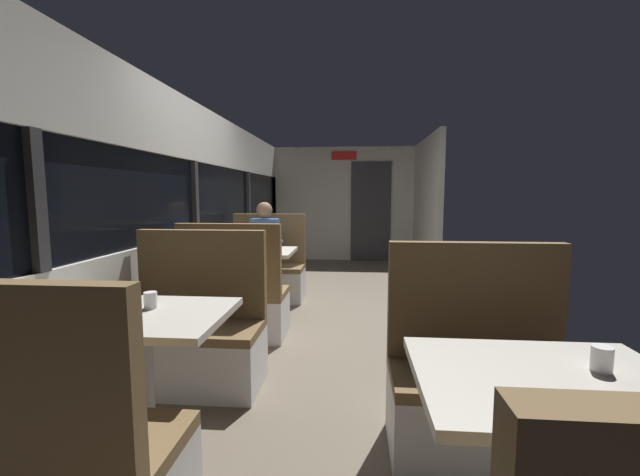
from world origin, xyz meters
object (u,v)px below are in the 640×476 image
(bench_near_window_facing_entry, at_px, (195,340))
(coffee_cup_secondary, at_px, (602,359))
(bench_mid_window_facing_end, at_px, (235,303))
(dining_table_front_aisle, at_px, (547,405))
(dining_table_near_window, at_px, (142,331))
(bench_mid_window_facing_entry, at_px, (267,274))
(coffee_cup_primary, at_px, (151,300))
(seated_passenger, at_px, (266,259))
(dining_table_mid_window, at_px, (253,259))
(bench_front_aisle_facing_entry, at_px, (481,392))

(bench_near_window_facing_entry, xyz_separation_m, coffee_cup_secondary, (1.99, -1.24, 0.46))
(bench_mid_window_facing_end, bearing_deg, dining_table_front_aisle, -51.72)
(dining_table_near_window, distance_m, bench_mid_window_facing_entry, 3.08)
(coffee_cup_primary, bearing_deg, seated_passenger, 90.25)
(bench_near_window_facing_entry, distance_m, seated_passenger, 2.30)
(coffee_cup_primary, height_order, coffee_cup_secondary, same)
(bench_mid_window_facing_end, relative_size, seated_passenger, 0.87)
(dining_table_front_aisle, distance_m, seated_passenger, 4.02)
(dining_table_mid_window, distance_m, seated_passenger, 0.64)
(bench_near_window_facing_entry, bearing_deg, dining_table_mid_window, 90.00)
(dining_table_mid_window, xyz_separation_m, dining_table_front_aisle, (1.79, -2.97, 0.00))
(seated_passenger, xyz_separation_m, coffee_cup_primary, (0.01, -2.91, 0.25))
(bench_mid_window_facing_end, distance_m, seated_passenger, 1.34)
(dining_table_near_window, relative_size, bench_front_aisle_facing_entry, 0.82)
(dining_table_mid_window, relative_size, bench_front_aisle_facing_entry, 0.82)
(seated_passenger, distance_m, coffee_cup_primary, 2.92)
(bench_mid_window_facing_entry, relative_size, bench_front_aisle_facing_entry, 1.00)
(dining_table_mid_window, bearing_deg, bench_mid_window_facing_end, -90.00)
(bench_near_window_facing_entry, height_order, bench_mid_window_facing_entry, same)
(dining_table_front_aisle, distance_m, coffee_cup_secondary, 0.26)
(dining_table_near_window, xyz_separation_m, bench_near_window_facing_entry, (0.00, 0.70, -0.31))
(bench_mid_window_facing_end, bearing_deg, coffee_cup_primary, -89.54)
(bench_near_window_facing_entry, distance_m, coffee_cup_primary, 0.77)
(coffee_cup_primary, bearing_deg, bench_front_aisle_facing_entry, 0.55)
(bench_mid_window_facing_end, xyz_separation_m, seated_passenger, (0.00, 1.33, 0.21))
(dining_table_mid_window, bearing_deg, dining_table_near_window, -90.00)
(seated_passenger, bearing_deg, dining_table_near_window, -90.00)
(bench_mid_window_facing_entry, xyz_separation_m, seated_passenger, (0.00, -0.07, 0.21))
(dining_table_front_aisle, bearing_deg, bench_mid_window_facing_entry, 116.02)
(bench_mid_window_facing_end, xyz_separation_m, bench_mid_window_facing_entry, (0.00, 1.40, 0.00))
(bench_near_window_facing_entry, distance_m, bench_front_aisle_facing_entry, 1.89)
(bench_mid_window_facing_end, height_order, seated_passenger, seated_passenger)
(dining_table_front_aisle, bearing_deg, bench_near_window_facing_entry, 144.02)
(bench_front_aisle_facing_entry, bearing_deg, coffee_cup_primary, -179.45)
(seated_passenger, bearing_deg, coffee_cup_secondary, -60.54)
(dining_table_near_window, bearing_deg, dining_table_front_aisle, -18.53)
(bench_mid_window_facing_end, relative_size, coffee_cup_secondary, 12.22)
(dining_table_near_window, relative_size, bench_near_window_facing_entry, 0.82)
(dining_table_near_window, xyz_separation_m, seated_passenger, (0.00, 2.99, -0.10))
(dining_table_mid_window, relative_size, bench_mid_window_facing_end, 0.82)
(dining_table_near_window, bearing_deg, bench_mid_window_facing_entry, 90.00)
(dining_table_mid_window, relative_size, bench_mid_window_facing_entry, 0.82)
(bench_near_window_facing_entry, bearing_deg, bench_mid_window_facing_entry, 90.00)
(dining_table_front_aisle, relative_size, bench_front_aisle_facing_entry, 0.82)
(dining_table_mid_window, relative_size, seated_passenger, 0.71)
(coffee_cup_primary, bearing_deg, dining_table_front_aisle, -21.01)
(dining_table_mid_window, xyz_separation_m, bench_front_aisle_facing_entry, (1.79, -2.27, -0.31))
(bench_mid_window_facing_entry, relative_size, dining_table_front_aisle, 1.22)
(bench_front_aisle_facing_entry, xyz_separation_m, seated_passenger, (-1.79, 2.90, 0.21))
(bench_near_window_facing_entry, distance_m, dining_table_mid_window, 1.70)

